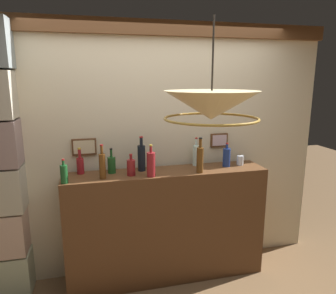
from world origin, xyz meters
The scene contains 14 objects.
panelled_rear_partition centered at (0.00, 1.10, 1.35)m, with size 3.47×0.15×2.55m.
bar_shelf_unit centered at (0.00, 0.83, 0.57)m, with size 1.96×0.38×1.13m, color brown.
liquor_bottle_vermouth centered at (-0.93, 0.70, 1.22)m, with size 0.06×0.06×0.21m.
liquor_bottle_bourbon centered at (-0.61, 0.75, 1.25)m, with size 0.06×0.06×0.31m.
liquor_bottle_amaro centered at (-0.52, 0.90, 1.21)m, with size 0.08×0.08×0.24m.
liquor_bottle_tequila centered at (0.30, 0.71, 1.26)m, with size 0.07×0.07×0.34m.
liquor_bottle_vodka centered at (0.34, 0.96, 1.24)m, with size 0.07×0.07×0.29m.
liquor_bottle_mezcal centered at (-0.23, 0.91, 1.27)m, with size 0.08×0.08×0.34m.
liquor_bottle_rye centered at (-0.81, 0.94, 1.22)m, with size 0.07×0.07×0.25m.
liquor_bottle_whiskey centered at (0.63, 0.85, 1.23)m, with size 0.08×0.08×0.24m.
liquor_bottle_sherry centered at (-0.18, 0.71, 1.25)m, with size 0.08×0.08×0.30m.
liquor_bottle_gin centered at (-0.35, 0.78, 1.21)m, with size 0.08×0.08×0.20m.
glass_tumbler_rocks centered at (0.79, 0.87, 1.18)m, with size 0.07×0.07×0.10m.
pendant_lamp centered at (0.06, -0.12, 1.84)m, with size 0.61×0.61×0.63m.
Camera 1 is at (-0.68, -1.97, 2.01)m, focal length 33.32 mm.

